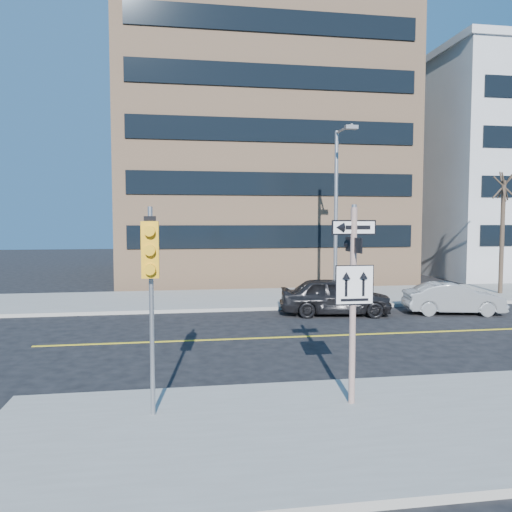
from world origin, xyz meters
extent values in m
plane|color=black|center=(0.00, 0.00, 0.00)|extent=(120.00, 120.00, 0.00)
cylinder|color=beige|center=(0.00, -2.50, 2.15)|extent=(0.13, 0.13, 4.00)
cylinder|color=gray|center=(0.00, -2.50, 4.18)|extent=(0.10, 0.10, 0.06)
cube|color=black|center=(0.00, -2.50, 3.75)|extent=(0.92, 0.03, 0.30)
cube|color=black|center=(0.00, -2.50, 3.40)|extent=(0.03, 0.92, 0.30)
cube|color=white|center=(0.00, -2.58, 2.60)|extent=(0.80, 0.03, 0.80)
cylinder|color=gray|center=(-4.00, -2.50, 2.15)|extent=(0.09, 0.09, 4.00)
cube|color=#ECA516|center=(-4.00, -2.70, 3.35)|extent=(0.32, 0.22, 1.05)
sphere|color=#8C0705|center=(-4.00, -2.82, 3.70)|extent=(0.17, 0.17, 0.17)
sphere|color=black|center=(-4.00, -2.82, 3.35)|extent=(0.17, 0.17, 0.17)
sphere|color=black|center=(-4.00, -2.82, 3.00)|extent=(0.17, 0.17, 0.17)
imported|color=black|center=(2.92, 7.64, 0.78)|extent=(2.54, 4.80, 1.56)
imported|color=gray|center=(7.86, 7.04, 0.66)|extent=(2.13, 4.18, 1.31)
cylinder|color=gray|center=(4.00, 11.00, 4.15)|extent=(0.18, 0.18, 8.00)
cylinder|color=gray|center=(4.00, 10.00, 8.05)|extent=(0.10, 2.20, 0.10)
cube|color=gray|center=(4.00, 9.00, 7.95)|extent=(0.55, 0.30, 0.16)
cylinder|color=#33281E|center=(13.00, 11.30, 3.05)|extent=(0.22, 0.22, 5.80)
cube|color=tan|center=(2.00, 25.00, 9.00)|extent=(18.00, 18.00, 18.00)
camera|label=1|loc=(-3.49, -12.08, 3.88)|focal=35.00mm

